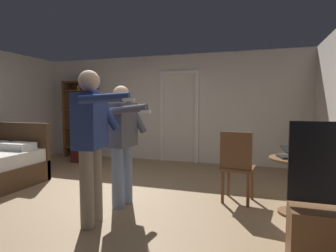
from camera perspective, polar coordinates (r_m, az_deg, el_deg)
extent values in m
plane|color=#997A56|center=(4.17, -13.25, -14.54)|extent=(6.99, 6.99, 0.00)
cube|color=silver|center=(6.63, -0.22, 3.63)|extent=(6.60, 0.12, 2.51)
cube|color=white|center=(6.59, -1.24, 1.64)|extent=(0.08, 0.08, 2.05)
cube|color=white|center=(6.36, 6.02, 1.51)|extent=(0.08, 0.08, 2.05)
cube|color=white|center=(6.49, 2.36, 11.01)|extent=(0.93, 0.08, 0.08)
cube|color=#4C331E|center=(5.87, -28.87, -4.33)|extent=(1.46, 0.08, 1.02)
cube|color=white|center=(5.44, -28.59, -3.69)|extent=(0.50, 0.34, 0.12)
cube|color=brown|center=(7.67, -20.09, 1.37)|extent=(0.06, 0.32, 1.94)
cube|color=brown|center=(7.19, -14.92, 1.31)|extent=(0.06, 0.32, 1.94)
cube|color=brown|center=(7.44, -17.76, 8.68)|extent=(0.88, 0.32, 0.04)
cube|color=brown|center=(7.55, -16.93, 1.41)|extent=(0.88, 0.02, 1.94)
cube|color=brown|center=(7.50, -17.45, -4.23)|extent=(0.82, 0.32, 0.03)
cylinder|color=#8B9864|center=(7.40, -16.48, -3.82)|extent=(0.06, 0.06, 0.10)
cube|color=brown|center=(7.44, -17.54, -0.53)|extent=(0.82, 0.32, 0.03)
cylinder|color=#B8357A|center=(7.52, -18.49, 0.08)|extent=(0.07, 0.07, 0.12)
cube|color=brown|center=(7.42, -17.63, 3.22)|extent=(0.82, 0.32, 0.03)
cylinder|color=purple|center=(7.32, -16.54, 3.72)|extent=(0.06, 0.06, 0.10)
cube|color=brown|center=(7.42, -17.72, 6.97)|extent=(0.82, 0.32, 0.03)
cylinder|color=gold|center=(7.46, -18.08, 7.51)|extent=(0.07, 0.07, 0.12)
cylinder|color=brown|center=(3.80, 24.61, -11.45)|extent=(0.08, 0.08, 0.67)
cylinder|color=brown|center=(3.90, 24.45, -15.98)|extent=(0.36, 0.36, 0.03)
cylinder|color=brown|center=(3.72, 24.78, -6.26)|extent=(0.60, 0.60, 0.03)
cube|color=black|center=(3.71, 24.34, -5.84)|extent=(0.37, 0.30, 0.02)
cube|color=black|center=(3.59, 25.14, -4.41)|extent=(0.36, 0.28, 0.07)
cube|color=navy|center=(3.59, 25.10, -4.39)|extent=(0.32, 0.24, 0.05)
cylinder|color=#3A3222|center=(3.65, 27.19, -4.67)|extent=(0.06, 0.06, 0.21)
cylinder|color=#3A3222|center=(3.63, 27.26, -2.66)|extent=(0.03, 0.03, 0.05)
cylinder|color=brown|center=(4.18, 17.08, -11.36)|extent=(0.04, 0.04, 0.45)
cylinder|color=brown|center=(4.24, 12.46, -11.03)|extent=(0.04, 0.04, 0.45)
cylinder|color=brown|center=(3.86, 16.26, -12.69)|extent=(0.04, 0.04, 0.45)
cylinder|color=brown|center=(3.93, 11.26, -12.29)|extent=(0.04, 0.04, 0.45)
cube|color=brown|center=(3.99, 14.33, -8.44)|extent=(0.48, 0.48, 0.04)
cube|color=brown|center=(3.77, 13.88, -4.99)|extent=(0.42, 0.10, 0.50)
cylinder|color=gray|center=(3.39, -14.76, -11.41)|extent=(0.15, 0.15, 0.87)
cylinder|color=gray|center=(3.19, -16.46, -12.48)|extent=(0.15, 0.15, 0.87)
cube|color=navy|center=(3.16, -15.86, 1.06)|extent=(0.32, 0.45, 0.61)
sphere|color=#D8AD8C|center=(3.16, -16.04, 8.96)|extent=(0.23, 0.23, 0.23)
cylinder|color=navy|center=(3.33, -12.83, 3.22)|extent=(0.35, 0.14, 0.50)
cylinder|color=navy|center=(2.84, -13.11, 5.64)|extent=(0.53, 0.17, 0.12)
cube|color=white|center=(2.73, -8.17, 5.45)|extent=(0.12, 0.05, 0.04)
cylinder|color=slate|center=(3.86, -8.53, -9.82)|extent=(0.15, 0.15, 0.80)
cylinder|color=slate|center=(3.69, -10.42, -10.55)|extent=(0.15, 0.15, 0.80)
cube|color=#4C4C56|center=(3.66, -9.59, 0.23)|extent=(0.30, 0.42, 0.57)
sphere|color=#D8AD8C|center=(3.66, -9.67, 6.55)|extent=(0.22, 0.22, 0.22)
cylinder|color=#4C4C56|center=(3.80, -6.62, 1.93)|extent=(0.33, 0.13, 0.46)
cylinder|color=#4C4C56|center=(3.33, -8.20, 3.43)|extent=(0.51, 0.15, 0.14)
cube|color=white|center=(3.18, -4.65, 2.96)|extent=(0.12, 0.05, 0.04)
cube|color=#4C1919|center=(6.81, -17.00, -5.43)|extent=(0.49, 0.38, 0.41)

